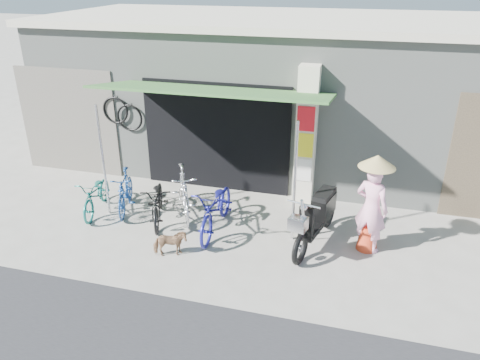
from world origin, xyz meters
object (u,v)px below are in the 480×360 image
(bike_teal, at_px, (97,195))
(bike_blue, at_px, (125,191))
(bike_silver, at_px, (184,193))
(bike_navy, at_px, (217,208))
(nun, at_px, (372,205))
(moped, at_px, (317,218))
(street_dog, at_px, (170,244))
(bike_black, at_px, (158,201))

(bike_teal, height_order, bike_blue, bike_blue)
(bike_blue, height_order, bike_silver, bike_silver)
(bike_navy, xyz_separation_m, nun, (2.87, 0.10, 0.42))
(moped, height_order, nun, nun)
(bike_navy, xyz_separation_m, moped, (1.93, 0.07, 0.04))
(bike_blue, distance_m, street_dog, 2.12)
(nun, bearing_deg, bike_black, 26.51)
(bike_blue, bearing_deg, bike_silver, -11.94)
(bike_blue, height_order, bike_navy, bike_navy)
(moped, bearing_deg, nun, 15.42)
(bike_blue, relative_size, bike_navy, 0.78)
(street_dog, bearing_deg, bike_black, 9.79)
(bike_teal, xyz_separation_m, bike_blue, (0.55, 0.22, 0.04))
(bike_teal, xyz_separation_m, nun, (5.55, 0.02, 0.51))
(bike_black, bearing_deg, bike_silver, 18.84)
(bike_navy, height_order, street_dog, bike_navy)
(bike_blue, bearing_deg, moped, -20.96)
(bike_blue, relative_size, street_dog, 2.41)
(nun, bearing_deg, bike_teal, 26.46)
(moped, bearing_deg, bike_teal, -166.38)
(bike_blue, xyz_separation_m, moped, (4.06, -0.23, 0.09))
(moped, bearing_deg, bike_black, -166.44)
(bike_silver, xyz_separation_m, street_dog, (0.32, -1.51, -0.26))
(nun, bearing_deg, bike_silver, 21.19)
(bike_teal, distance_m, street_dog, 2.45)
(street_dog, relative_size, nun, 0.33)
(bike_blue, relative_size, nun, 0.79)
(bike_navy, bearing_deg, bike_teal, 177.20)
(bike_black, height_order, bike_silver, bike_silver)
(bike_teal, bearing_deg, bike_blue, 8.73)
(bike_blue, distance_m, bike_black, 0.89)
(bike_blue, distance_m, nun, 5.02)
(bike_black, bearing_deg, nun, -20.54)
(bike_teal, bearing_deg, moped, -12.93)
(bike_silver, height_order, nun, nun)
(bike_navy, relative_size, street_dog, 3.08)
(bike_black, bearing_deg, moped, -20.96)
(bike_teal, distance_m, nun, 5.57)
(bike_black, distance_m, bike_silver, 0.55)
(moped, distance_m, nun, 1.01)
(street_dog, bearing_deg, bike_silver, -10.79)
(bike_black, bearing_deg, bike_navy, -24.53)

